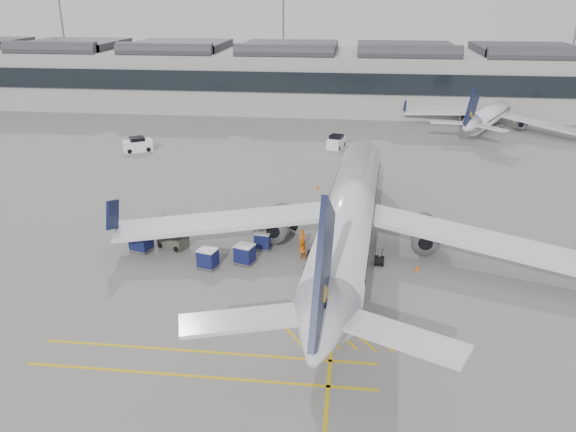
# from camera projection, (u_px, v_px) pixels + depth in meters

# --- Properties ---
(ground) EXTENTS (220.00, 220.00, 0.00)m
(ground) POSITION_uv_depth(u_px,v_px,m) (214.00, 278.00, 45.94)
(ground) COLOR gray
(ground) RESTS_ON ground
(terminal) EXTENTS (200.00, 20.45, 12.40)m
(terminal) POSITION_uv_depth(u_px,v_px,m) (300.00, 76.00, 109.87)
(terminal) COLOR #9E9E99
(terminal) RESTS_ON ground
(light_masts) EXTENTS (113.00, 0.60, 25.45)m
(light_masts) POSITION_uv_depth(u_px,v_px,m) (299.00, 27.00, 119.88)
(light_masts) COLOR slate
(light_masts) RESTS_ON ground
(apron_markings) EXTENTS (0.25, 60.00, 0.01)m
(apron_markings) POSITION_uv_depth(u_px,v_px,m) (340.00, 234.00, 54.06)
(apron_markings) COLOR gold
(apron_markings) RESTS_ON ground
(airliner_main) EXTENTS (41.61, 45.59, 12.11)m
(airliner_main) POSITION_uv_depth(u_px,v_px,m) (349.00, 216.00, 49.02)
(airliner_main) COLOR silver
(airliner_main) RESTS_ON ground
(airliner_far) EXTENTS (27.18, 29.98, 8.71)m
(airliner_far) POSITION_uv_depth(u_px,v_px,m) (493.00, 113.00, 94.65)
(airliner_far) COLOR silver
(airliner_far) RESTS_ON ground
(belt_loader) EXTENTS (4.41, 1.81, 1.77)m
(belt_loader) POSITION_uv_depth(u_px,v_px,m) (271.00, 226.00, 54.73)
(belt_loader) COLOR silver
(belt_loader) RESTS_ON ground
(baggage_cart_a) EXTENTS (1.67, 1.43, 1.63)m
(baggage_cart_a) POSITION_uv_depth(u_px,v_px,m) (263.00, 240.00, 50.78)
(baggage_cart_a) COLOR gray
(baggage_cart_a) RESTS_ON ground
(baggage_cart_b) EXTENTS (1.97, 1.79, 1.73)m
(baggage_cart_b) POSITION_uv_depth(u_px,v_px,m) (245.00, 254.00, 48.01)
(baggage_cart_b) COLOR gray
(baggage_cart_b) RESTS_ON ground
(baggage_cart_c) EXTENTS (1.93, 1.73, 1.71)m
(baggage_cart_c) POSITION_uv_depth(u_px,v_px,m) (208.00, 258.00, 47.24)
(baggage_cart_c) COLOR gray
(baggage_cart_c) RESTS_ON ground
(baggage_cart_d) EXTENTS (2.18, 1.95, 1.94)m
(baggage_cart_d) POSITION_uv_depth(u_px,v_px,m) (141.00, 240.00, 50.30)
(baggage_cart_d) COLOR gray
(baggage_cart_d) RESTS_ON ground
(ramp_agent_a) EXTENTS (0.83, 0.80, 1.92)m
(ramp_agent_a) POSITION_uv_depth(u_px,v_px,m) (302.00, 240.00, 50.57)
(ramp_agent_a) COLOR orange
(ramp_agent_a) RESTS_ON ground
(ramp_agent_b) EXTENTS (0.94, 0.82, 1.62)m
(ramp_agent_b) POSITION_uv_depth(u_px,v_px,m) (302.00, 250.00, 48.99)
(ramp_agent_b) COLOR orange
(ramp_agent_b) RESTS_ON ground
(pushback_tug) EXTENTS (2.92, 2.34, 1.43)m
(pushback_tug) POSITION_uv_depth(u_px,v_px,m) (173.00, 241.00, 51.17)
(pushback_tug) COLOR #4D4E42
(pushback_tug) RESTS_ON ground
(safety_cone_nose) EXTENTS (0.39, 0.39, 0.54)m
(safety_cone_nose) POSITION_uv_depth(u_px,v_px,m) (317.00, 187.00, 66.19)
(safety_cone_nose) COLOR #F24C0A
(safety_cone_nose) RESTS_ON ground
(safety_cone_engine) EXTENTS (0.37, 0.37, 0.52)m
(safety_cone_engine) POSITION_uv_depth(u_px,v_px,m) (417.00, 267.00, 47.09)
(safety_cone_engine) COLOR #F24C0A
(safety_cone_engine) RESTS_ON ground
(service_van_left) EXTENTS (4.51, 3.79, 2.08)m
(service_van_left) POSITION_uv_depth(u_px,v_px,m) (138.00, 145.00, 81.67)
(service_van_left) COLOR white
(service_van_left) RESTS_ON ground
(service_van_mid) EXTENTS (2.84, 4.13, 1.93)m
(service_van_mid) POSITION_uv_depth(u_px,v_px,m) (336.00, 142.00, 83.49)
(service_van_mid) COLOR white
(service_van_mid) RESTS_ON ground
(service_van_right) EXTENTS (3.81, 2.66, 1.78)m
(service_van_right) POSITION_uv_depth(u_px,v_px,m) (356.00, 164.00, 73.14)
(service_van_right) COLOR white
(service_van_right) RESTS_ON ground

